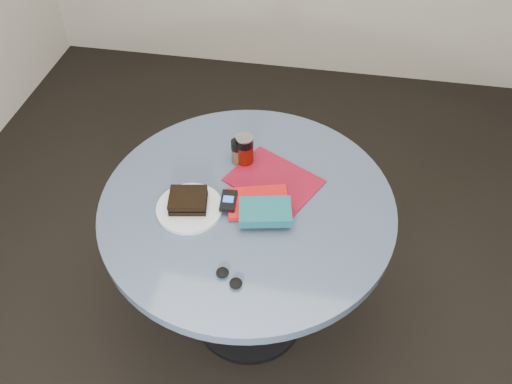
% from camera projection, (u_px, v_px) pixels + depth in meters
% --- Properties ---
extents(ground, '(4.00, 4.00, 0.00)m').
position_uv_depth(ground, '(249.00, 313.00, 2.23)').
color(ground, black).
rests_on(ground, ground).
extents(table, '(1.00, 1.00, 0.75)m').
position_uv_depth(table, '(248.00, 231.00, 1.80)').
color(table, black).
rests_on(table, ground).
extents(plate, '(0.24, 0.24, 0.01)m').
position_uv_depth(plate, '(190.00, 208.00, 1.65)').
color(plate, silver).
rests_on(plate, table).
extents(sandwich, '(0.14, 0.12, 0.04)m').
position_uv_depth(sandwich, '(188.00, 200.00, 1.64)').
color(sandwich, black).
rests_on(sandwich, plate).
extents(soda_can, '(0.07, 0.07, 0.12)m').
position_uv_depth(soda_can, '(245.00, 150.00, 1.77)').
color(soda_can, '#590E04').
rests_on(soda_can, table).
extents(pepper_grinder, '(0.05, 0.05, 0.10)m').
position_uv_depth(pepper_grinder, '(237.00, 152.00, 1.78)').
color(pepper_grinder, '#4B3720').
rests_on(pepper_grinder, table).
extents(magazine, '(0.37, 0.34, 0.01)m').
position_uv_depth(magazine, '(274.00, 181.00, 1.74)').
color(magazine, maroon).
rests_on(magazine, table).
extents(red_book, '(0.23, 0.18, 0.02)m').
position_uv_depth(red_book, '(258.00, 202.00, 1.66)').
color(red_book, red).
rests_on(red_book, magazine).
extents(novel, '(0.19, 0.14, 0.03)m').
position_uv_depth(novel, '(265.00, 212.00, 1.60)').
color(novel, '#14535F').
rests_on(novel, red_book).
extents(mp3_player, '(0.06, 0.09, 0.02)m').
position_uv_depth(mp3_player, '(228.00, 201.00, 1.64)').
color(mp3_player, black).
rests_on(mp3_player, red_book).
extents(headphones, '(0.10, 0.08, 0.02)m').
position_uv_depth(headphones, '(229.00, 278.00, 1.46)').
color(headphones, black).
rests_on(headphones, table).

